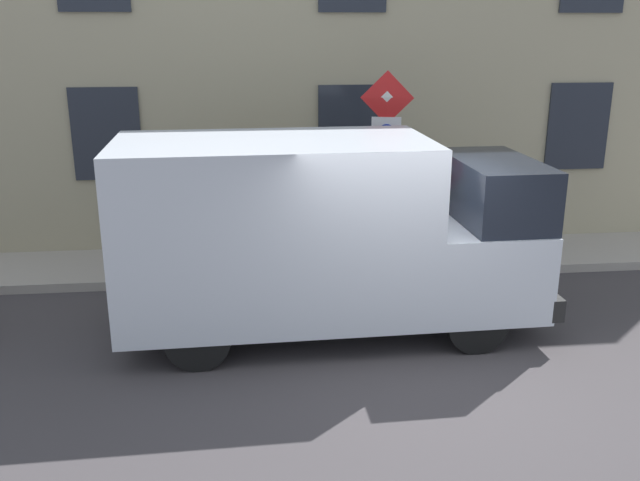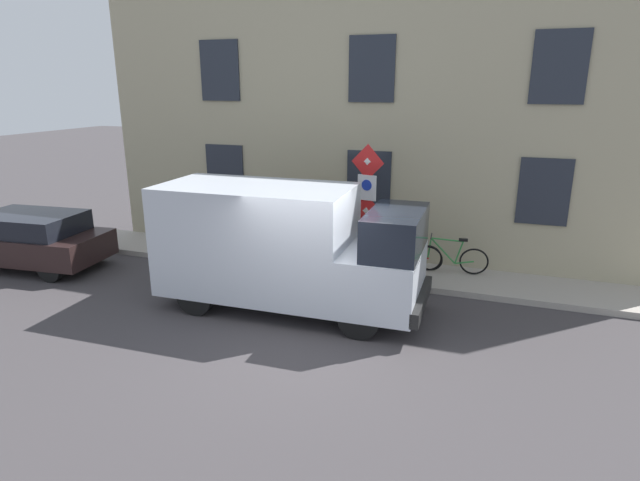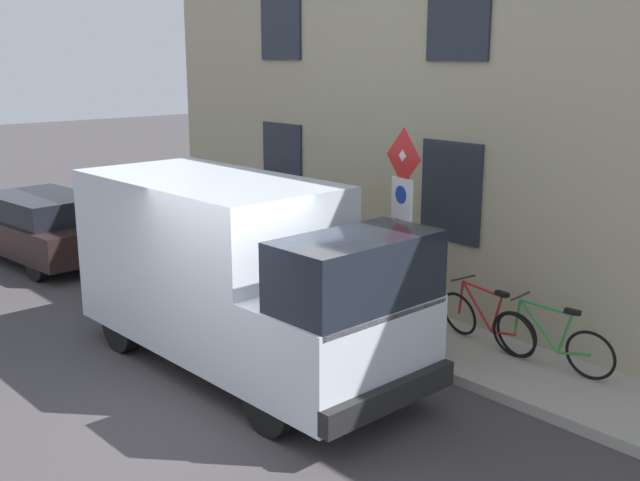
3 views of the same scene
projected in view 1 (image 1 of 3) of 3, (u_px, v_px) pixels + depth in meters
The scene contains 9 objects.
ground_plane at pixel (403, 361), 8.25m from camera, with size 80.00×80.00×0.00m, color #3E3A3C.
sidewalk_slab at pixel (356, 260), 11.57m from camera, with size 1.63×16.60×0.14m, color #A59D92.
building_facade at pixel (348, 56), 11.72m from camera, with size 0.75×14.60×6.59m.
sign_post_stacked at pixel (386, 151), 10.45m from camera, with size 0.20×0.55×2.91m.
delivery_van at pixel (322, 231), 8.72m from camera, with size 2.13×5.38×2.50m.
bicycle_green at pixel (478, 226), 11.92m from camera, with size 0.46×1.71×0.89m.
bicycle_red at pixel (420, 228), 11.81m from camera, with size 0.47×1.72×0.89m.
pedestrian at pixel (263, 203), 11.14m from camera, with size 0.43×0.48×1.72m.
litter_bin at pixel (392, 237), 11.03m from camera, with size 0.44×0.44×0.90m, color #2D5133.
Camera 1 is at (-7.29, 1.80, 3.82)m, focal length 39.08 mm.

